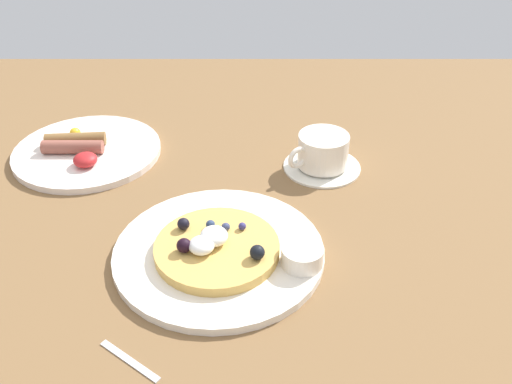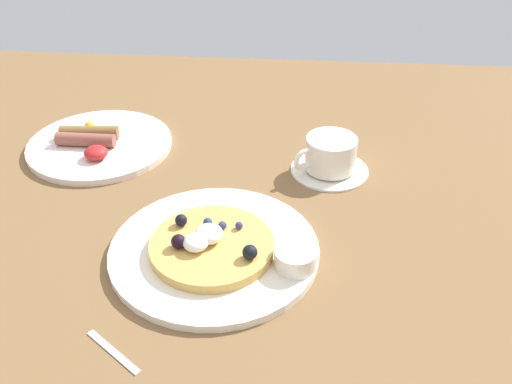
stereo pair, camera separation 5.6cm
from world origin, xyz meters
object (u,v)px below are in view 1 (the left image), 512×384
(coffee_saucer, at_px, (323,166))
(coffee_cup, at_px, (323,150))
(breakfast_plate, at_px, (88,151))
(pancake_plate, at_px, (220,252))
(syrup_ramekin, at_px, (303,256))

(coffee_saucer, xyz_separation_m, coffee_cup, (-0.00, -0.00, 0.03))
(breakfast_plate, bearing_deg, pancake_plate, -47.80)
(pancake_plate, height_order, coffee_saucer, pancake_plate)
(pancake_plate, height_order, breakfast_plate, same)
(breakfast_plate, height_order, coffee_cup, coffee_cup)
(coffee_saucer, bearing_deg, coffee_cup, -146.44)
(syrup_ramekin, xyz_separation_m, coffee_cup, (0.05, 0.26, 0.01))
(pancake_plate, xyz_separation_m, breakfast_plate, (-0.25, 0.27, -0.00))
(pancake_plate, relative_size, coffee_cup, 2.76)
(breakfast_plate, height_order, coffee_saucer, breakfast_plate)
(syrup_ramekin, height_order, coffee_saucer, syrup_ramekin)
(pancake_plate, xyz_separation_m, coffee_cup, (0.16, 0.23, 0.03))
(syrup_ramekin, bearing_deg, coffee_saucer, 78.67)
(coffee_saucer, bearing_deg, pancake_plate, -125.63)
(pancake_plate, bearing_deg, breakfast_plate, 132.20)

